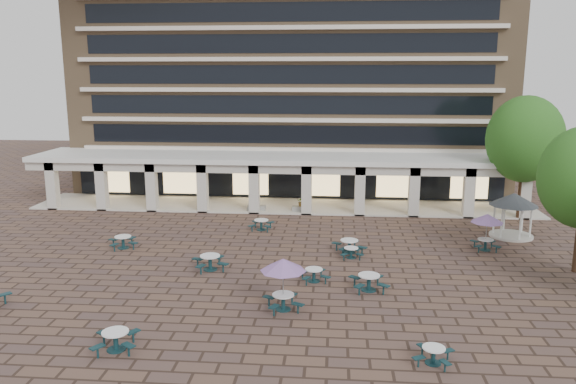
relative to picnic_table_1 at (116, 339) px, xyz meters
name	(u,v)px	position (x,y,z in m)	size (l,w,h in m)	color
ground	(260,264)	(4.42, 11.00, -0.49)	(120.00, 120.00, 0.00)	brown
apartment_building	(293,58)	(4.42, 36.47, 12.11)	(40.00, 15.50, 25.20)	#907251
retail_arcade	(283,172)	(4.42, 25.80, 2.51)	(42.00, 6.60, 4.40)	white
picnic_table_1	(116,339)	(0.00, 0.00, 0.00)	(2.08, 2.08, 0.82)	#163D42
picnic_table_2	(434,354)	(12.70, 0.00, -0.09)	(1.78, 1.78, 0.68)	#163D42
picnic_table_3	(369,281)	(10.62, 7.39, 0.02)	(2.12, 2.12, 0.85)	#163D42
picnic_table_6	(283,267)	(6.42, 4.56, 1.67)	(2.20, 2.20, 2.54)	#163D42
picnic_table_7	(314,274)	(7.72, 8.43, -0.06)	(1.87, 1.87, 0.72)	#163D42
picnic_table_8	(210,261)	(1.71, 9.78, 0.03)	(2.35, 2.35, 0.86)	#163D42
picnic_table_9	(261,224)	(3.53, 18.39, -0.03)	(1.81, 1.81, 0.77)	#163D42
picnic_table_10	(351,252)	(9.83, 12.61, -0.10)	(1.55, 1.55, 0.66)	#163D42
picnic_table_11	(487,220)	(18.42, 14.88, 1.53)	(2.05, 2.05, 2.37)	#163D42
picnic_table_12	(123,241)	(-4.80, 13.34, -0.01)	(2.19, 2.19, 0.80)	#163D42
picnic_table_13	(349,245)	(9.74, 13.62, 0.01)	(2.26, 2.26, 0.84)	#163D42
gazebo	(514,204)	(21.00, 18.18, 1.80)	(3.27, 3.27, 3.04)	beige
tree_east_c	(525,139)	(23.01, 23.19, 5.73)	(5.71, 5.71, 9.51)	#3C2518
planter_left	(257,206)	(2.41, 23.90, -0.02)	(1.50, 0.77, 1.21)	gray
planter_right	(301,206)	(6.09, 23.90, 0.03)	(1.50, 0.62, 1.28)	gray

